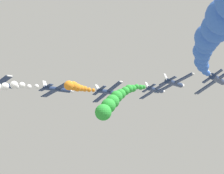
% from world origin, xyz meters
% --- Properties ---
extents(airplane_lead, '(8.58, 10.35, 4.87)m').
position_xyz_m(airplane_lead, '(5.34, 13.27, 119.96)').
color(airplane_lead, navy).
extents(smoke_trail_lead, '(4.23, 23.42, 8.55)m').
position_xyz_m(smoke_trail_lead, '(6.82, -9.95, 115.78)').
color(smoke_trail_lead, green).
extents(airplane_left_inner, '(8.31, 10.35, 5.36)m').
position_xyz_m(airplane_left_inner, '(-4.31, 5.35, 119.19)').
color(airplane_left_inner, navy).
extents(smoke_trail_left_inner, '(2.69, 11.71, 2.08)m').
position_xyz_m(smoke_trail_left_inner, '(-3.54, -9.03, 119.04)').
color(smoke_trail_left_inner, orange).
extents(airplane_right_inner, '(8.90, 10.35, 4.17)m').
position_xyz_m(airplane_right_inner, '(13.76, 3.94, 120.10)').
color(airplane_right_inner, navy).
extents(airplane_left_outer, '(9.07, 10.35, 3.72)m').
position_xyz_m(airplane_left_outer, '(-13.67, -3.33, 119.63)').
color(airplane_left_outer, navy).
extents(airplane_right_outer, '(8.32, 10.35, 5.34)m').
position_xyz_m(airplane_right_outer, '(24.24, -2.92, 119.36)').
color(airplane_right_outer, navy).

